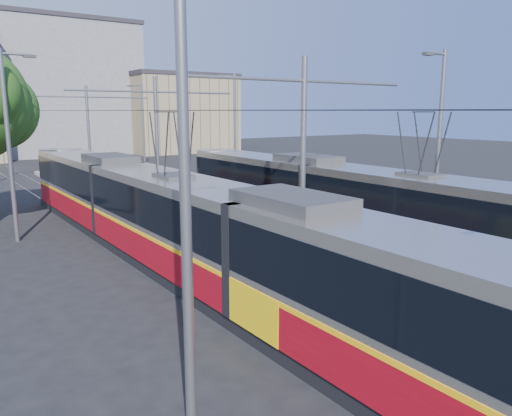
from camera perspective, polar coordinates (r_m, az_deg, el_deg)
platform at (r=25.14m, az=-8.15°, el=-1.42°), size 4.00×50.00×0.30m
tactile_strip_left at (r=24.50m, az=-11.19°, el=-1.48°), size 0.70×50.00×0.01m
tactile_strip_right at (r=25.77m, az=-5.29°, el=-0.70°), size 0.70×50.00×0.01m
rails at (r=25.17m, az=-8.15°, el=-1.72°), size 8.71×70.00×0.03m
tram_left at (r=17.63m, az=-9.27°, el=-1.64°), size 2.43×32.17×5.50m
tram_right at (r=18.58m, az=17.96°, el=-0.91°), size 2.43×29.80×5.50m
catenary at (r=22.07m, az=-5.08°, el=8.39°), size 9.20×70.00×7.00m
street_lamps at (r=28.22m, az=-12.10°, el=8.07°), size 15.18×38.22×8.00m
shelter at (r=21.14m, az=0.41°, el=-0.30°), size 0.78×1.03×2.05m
building_centre at (r=71.07m, az=-21.65°, el=12.57°), size 18.36×14.28×16.65m
building_right at (r=70.17m, az=-8.91°, el=10.68°), size 14.28×10.20×10.42m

